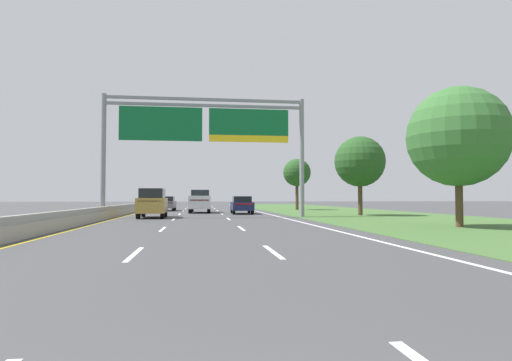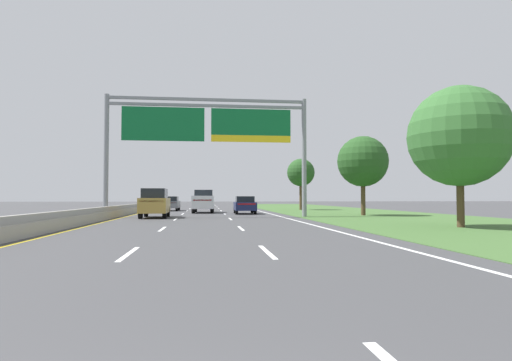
{
  "view_description": "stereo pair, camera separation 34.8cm",
  "coord_description": "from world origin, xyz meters",
  "px_view_note": "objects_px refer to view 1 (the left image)",
  "views": [
    {
      "loc": [
        -0.17,
        -1.34,
        1.5
      ],
      "look_at": [
        2.72,
        20.7,
        2.35
      ],
      "focal_mm": 30.57,
      "sensor_mm": 36.0,
      "label": 1
    },
    {
      "loc": [
        0.17,
        -1.38,
        1.5
      ],
      "look_at": [
        2.72,
        20.7,
        2.35
      ],
      "focal_mm": 30.57,
      "sensor_mm": 36.0,
      "label": 2
    }
  ],
  "objects_px": {
    "overhead_sign_gantry": "(206,131)",
    "roadside_tree_far": "(297,173)",
    "roadside_tree_near": "(458,137)",
    "car_gold_left_lane_suv": "(153,203)",
    "roadside_tree_mid": "(360,162)",
    "car_grey_left_lane_sedan": "(167,203)",
    "pickup_truck_white": "(200,201)",
    "car_navy_right_lane_sedan": "(242,205)"
  },
  "relations": [
    {
      "from": "car_grey_left_lane_sedan",
      "to": "roadside_tree_near",
      "type": "relative_size",
      "value": 0.63
    },
    {
      "from": "car_navy_right_lane_sedan",
      "to": "overhead_sign_gantry",
      "type": "bearing_deg",
      "value": 153.48
    },
    {
      "from": "roadside_tree_mid",
      "to": "car_grey_left_lane_sedan",
      "type": "bearing_deg",
      "value": 138.98
    },
    {
      "from": "car_grey_left_lane_sedan",
      "to": "car_gold_left_lane_suv",
      "type": "xyz_separation_m",
      "value": [
        0.16,
        -16.17,
        0.28
      ]
    },
    {
      "from": "roadside_tree_near",
      "to": "roadside_tree_far",
      "type": "height_order",
      "value": "roadside_tree_near"
    },
    {
      "from": "pickup_truck_white",
      "to": "car_gold_left_lane_suv",
      "type": "height_order",
      "value": "pickup_truck_white"
    },
    {
      "from": "roadside_tree_far",
      "to": "roadside_tree_near",
      "type": "bearing_deg",
      "value": -87.29
    },
    {
      "from": "overhead_sign_gantry",
      "to": "car_grey_left_lane_sedan",
      "type": "height_order",
      "value": "overhead_sign_gantry"
    },
    {
      "from": "pickup_truck_white",
      "to": "roadside_tree_mid",
      "type": "xyz_separation_m",
      "value": [
        12.94,
        -8.2,
        3.32
      ]
    },
    {
      "from": "car_gold_left_lane_suv",
      "to": "car_navy_right_lane_sedan",
      "type": "height_order",
      "value": "car_gold_left_lane_suv"
    },
    {
      "from": "roadside_tree_mid",
      "to": "roadside_tree_far",
      "type": "relative_size",
      "value": 1.08
    },
    {
      "from": "overhead_sign_gantry",
      "to": "car_grey_left_lane_sedan",
      "type": "relative_size",
      "value": 3.4
    },
    {
      "from": "overhead_sign_gantry",
      "to": "roadside_tree_near",
      "type": "relative_size",
      "value": 2.15
    },
    {
      "from": "pickup_truck_white",
      "to": "car_navy_right_lane_sedan",
      "type": "bearing_deg",
      "value": -131.14
    },
    {
      "from": "overhead_sign_gantry",
      "to": "car_grey_left_lane_sedan",
      "type": "distance_m",
      "value": 17.47
    },
    {
      "from": "roadside_tree_near",
      "to": "roadside_tree_far",
      "type": "relative_size",
      "value": 1.17
    },
    {
      "from": "overhead_sign_gantry",
      "to": "car_grey_left_lane_sedan",
      "type": "bearing_deg",
      "value": 103.9
    },
    {
      "from": "car_navy_right_lane_sedan",
      "to": "roadside_tree_far",
      "type": "height_order",
      "value": "roadside_tree_far"
    },
    {
      "from": "car_grey_left_lane_sedan",
      "to": "roadside_tree_far",
      "type": "height_order",
      "value": "roadside_tree_far"
    },
    {
      "from": "pickup_truck_white",
      "to": "car_navy_right_lane_sedan",
      "type": "relative_size",
      "value": 1.23
    },
    {
      "from": "car_grey_left_lane_sedan",
      "to": "roadside_tree_far",
      "type": "bearing_deg",
      "value": -83.7
    },
    {
      "from": "car_grey_left_lane_sedan",
      "to": "roadside_tree_near",
      "type": "xyz_separation_m",
      "value": [
        16.31,
        -28.41,
        3.69
      ]
    },
    {
      "from": "car_navy_right_lane_sedan",
      "to": "car_grey_left_lane_sedan",
      "type": "bearing_deg",
      "value": 38.24
    },
    {
      "from": "overhead_sign_gantry",
      "to": "car_navy_right_lane_sedan",
      "type": "distance_m",
      "value": 9.18
    },
    {
      "from": "car_grey_left_lane_sedan",
      "to": "pickup_truck_white",
      "type": "bearing_deg",
      "value": -148.81
    },
    {
      "from": "roadside_tree_mid",
      "to": "roadside_tree_far",
      "type": "height_order",
      "value": "roadside_tree_mid"
    },
    {
      "from": "car_gold_left_lane_suv",
      "to": "roadside_tree_mid",
      "type": "distance_m",
      "value": 16.82
    },
    {
      "from": "car_gold_left_lane_suv",
      "to": "overhead_sign_gantry",
      "type": "bearing_deg",
      "value": -88.88
    },
    {
      "from": "roadside_tree_far",
      "to": "car_navy_right_lane_sedan",
      "type": "bearing_deg",
      "value": -124.53
    },
    {
      "from": "car_gold_left_lane_suv",
      "to": "roadside_tree_far",
      "type": "xyz_separation_m",
      "value": [
        14.74,
        17.57,
        3.25
      ]
    },
    {
      "from": "overhead_sign_gantry",
      "to": "car_grey_left_lane_sedan",
      "type": "xyz_separation_m",
      "value": [
        -3.97,
        16.05,
        -5.64
      ]
    },
    {
      "from": "pickup_truck_white",
      "to": "roadside_tree_far",
      "type": "distance_m",
      "value": 13.99
    },
    {
      "from": "car_grey_left_lane_sedan",
      "to": "roadside_tree_near",
      "type": "height_order",
      "value": "roadside_tree_near"
    },
    {
      "from": "roadside_tree_mid",
      "to": "roadside_tree_far",
      "type": "xyz_separation_m",
      "value": [
        -1.66,
        15.8,
        -0.04
      ]
    },
    {
      "from": "car_grey_left_lane_sedan",
      "to": "car_navy_right_lane_sedan",
      "type": "xyz_separation_m",
      "value": [
        7.32,
        -9.62,
        0.0
      ]
    },
    {
      "from": "car_gold_left_lane_suv",
      "to": "roadside_tree_near",
      "type": "distance_m",
      "value": 20.54
    },
    {
      "from": "roadside_tree_mid",
      "to": "car_navy_right_lane_sedan",
      "type": "bearing_deg",
      "value": 152.65
    },
    {
      "from": "overhead_sign_gantry",
      "to": "roadside_tree_mid",
      "type": "bearing_deg",
      "value": 7.44
    },
    {
      "from": "overhead_sign_gantry",
      "to": "roadside_tree_far",
      "type": "distance_m",
      "value": 20.69
    },
    {
      "from": "car_gold_left_lane_suv",
      "to": "roadside_tree_near",
      "type": "height_order",
      "value": "roadside_tree_near"
    },
    {
      "from": "roadside_tree_near",
      "to": "car_gold_left_lane_suv",
      "type": "bearing_deg",
      "value": 142.84
    },
    {
      "from": "roadside_tree_near",
      "to": "roadside_tree_mid",
      "type": "xyz_separation_m",
      "value": [
        0.25,
        14.01,
        -0.11
      ]
    }
  ]
}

